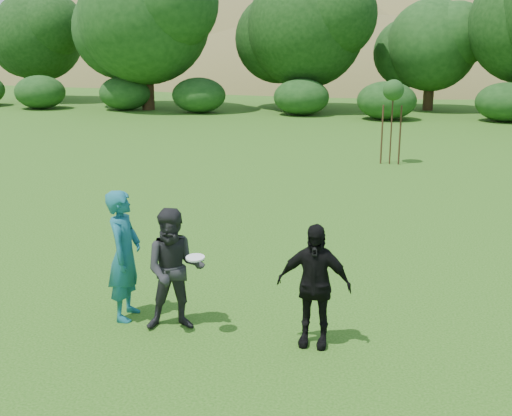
{
  "coord_description": "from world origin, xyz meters",
  "views": [
    {
      "loc": [
        3.01,
        -8.3,
        4.25
      ],
      "look_at": [
        0.0,
        3.0,
        1.1
      ],
      "focal_mm": 45.0,
      "sensor_mm": 36.0,
      "label": 1
    }
  ],
  "objects_px": {
    "player_teal": "(125,255)",
    "sapling": "(393,93)",
    "player_black": "(314,285)",
    "player_grey": "(175,270)"
  },
  "relations": [
    {
      "from": "player_black",
      "to": "player_teal",
      "type": "bearing_deg",
      "value": 176.24
    },
    {
      "from": "player_teal",
      "to": "sapling",
      "type": "xyz_separation_m",
      "value": [
        3.18,
        13.61,
        1.4
      ]
    },
    {
      "from": "player_teal",
      "to": "player_black",
      "type": "height_order",
      "value": "player_teal"
    },
    {
      "from": "player_teal",
      "to": "player_black",
      "type": "relative_size",
      "value": 1.14
    },
    {
      "from": "player_teal",
      "to": "player_black",
      "type": "distance_m",
      "value": 2.96
    },
    {
      "from": "player_teal",
      "to": "sapling",
      "type": "height_order",
      "value": "sapling"
    },
    {
      "from": "player_black",
      "to": "sapling",
      "type": "relative_size",
      "value": 0.63
    },
    {
      "from": "player_black",
      "to": "sapling",
      "type": "bearing_deg",
      "value": 88.43
    },
    {
      "from": "player_grey",
      "to": "player_black",
      "type": "distance_m",
      "value": 2.06
    },
    {
      "from": "player_teal",
      "to": "sapling",
      "type": "distance_m",
      "value": 14.05
    }
  ]
}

